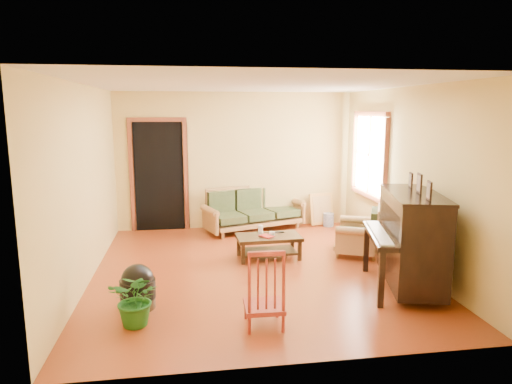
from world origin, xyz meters
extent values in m
plane|color=maroon|center=(0.00, 0.00, 0.00)|extent=(5.00, 5.00, 0.00)
cube|color=black|center=(-1.45, 2.48, 1.02)|extent=(1.08, 0.16, 2.05)
cube|color=white|center=(2.21, 1.30, 1.50)|extent=(0.12, 1.36, 1.46)
cube|color=olive|center=(0.32, 2.19, 0.41)|extent=(2.05, 1.38, 0.81)
cube|color=black|center=(0.29, 0.49, 0.18)|extent=(1.00, 0.58, 0.36)
cube|color=olive|center=(1.71, 0.47, 0.40)|extent=(1.02, 1.04, 0.79)
cube|color=black|center=(1.86, -1.00, 0.63)|extent=(1.15, 1.58, 1.25)
cylinder|color=black|center=(-1.52, -1.07, 0.20)|extent=(0.46, 0.46, 0.39)
cube|color=maroon|center=(-0.15, -1.72, 0.44)|extent=(0.42, 0.46, 0.88)
cube|color=gold|center=(1.69, 2.35, 0.33)|extent=(0.51, 0.23, 0.67)
cylinder|color=#304C92|center=(1.81, 2.25, 0.13)|extent=(0.24, 0.24, 0.26)
imported|color=#1A5317|center=(-1.48, -1.51, 0.30)|extent=(0.66, 0.62, 0.60)
imported|color=maroon|center=(0.19, 0.38, 0.37)|extent=(0.25, 0.26, 0.02)
cylinder|color=white|center=(0.19, 0.65, 0.42)|extent=(0.09, 0.09, 0.13)
cylinder|color=silver|center=(0.35, 0.50, 0.39)|extent=(0.10, 0.10, 0.06)
cube|color=black|center=(0.49, 0.64, 0.36)|extent=(0.16, 0.06, 0.02)
camera|label=1|loc=(-0.91, -6.19, 2.27)|focal=32.00mm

